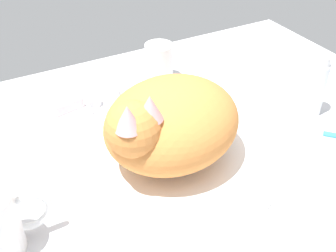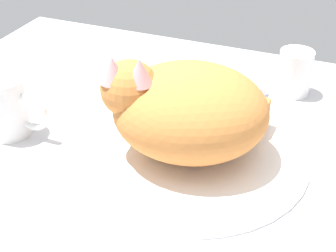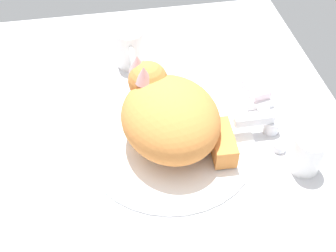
{
  "view_description": "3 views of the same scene",
  "coord_description": "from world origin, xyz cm",
  "px_view_note": "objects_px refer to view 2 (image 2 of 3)",
  "views": [
    {
      "loc": [
        -26.92,
        -48.3,
        47.32
      ],
      "look_at": [
        -0.42,
        0.57,
        6.98
      ],
      "focal_mm": 45.53,
      "sensor_mm": 36.0,
      "label": 1
    },
    {
      "loc": [
        20.96,
        -60.54,
        46.28
      ],
      "look_at": [
        -2.77,
        -1.84,
        5.64
      ],
      "focal_mm": 54.81,
      "sensor_mm": 36.0,
      "label": 2
    },
    {
      "loc": [
        60.55,
        -11.08,
        69.78
      ],
      "look_at": [
        2.01,
        -0.84,
        7.81
      ],
      "focal_mm": 46.1,
      "sensor_mm": 36.0,
      "label": 3
    }
  ],
  "objects_px": {
    "faucet": "(229,82)",
    "rinse_cup": "(295,72)",
    "soap_bar": "(174,68)",
    "cat": "(185,108)",
    "coffee_mug": "(7,107)"
  },
  "relations": [
    {
      "from": "cat",
      "to": "soap_bar",
      "type": "height_order",
      "value": "cat"
    },
    {
      "from": "faucet",
      "to": "cat",
      "type": "xyz_separation_m",
      "value": [
        -0.01,
        -0.21,
        0.06
      ]
    },
    {
      "from": "cat",
      "to": "soap_bar",
      "type": "xyz_separation_m",
      "value": [
        -0.11,
        0.23,
        -0.06
      ]
    },
    {
      "from": "cat",
      "to": "soap_bar",
      "type": "bearing_deg",
      "value": 115.16
    },
    {
      "from": "coffee_mug",
      "to": "soap_bar",
      "type": "relative_size",
      "value": 1.91
    },
    {
      "from": "rinse_cup",
      "to": "soap_bar",
      "type": "xyz_separation_m",
      "value": [
        -0.22,
        -0.03,
        -0.02
      ]
    },
    {
      "from": "rinse_cup",
      "to": "cat",
      "type": "bearing_deg",
      "value": -114.71
    },
    {
      "from": "faucet",
      "to": "rinse_cup",
      "type": "relative_size",
      "value": 1.66
    },
    {
      "from": "rinse_cup",
      "to": "soap_bar",
      "type": "height_order",
      "value": "rinse_cup"
    },
    {
      "from": "faucet",
      "to": "rinse_cup",
      "type": "height_order",
      "value": "rinse_cup"
    },
    {
      "from": "cat",
      "to": "coffee_mug",
      "type": "bearing_deg",
      "value": -169.72
    },
    {
      "from": "cat",
      "to": "soap_bar",
      "type": "distance_m",
      "value": 0.26
    },
    {
      "from": "soap_bar",
      "to": "faucet",
      "type": "bearing_deg",
      "value": -7.85
    },
    {
      "from": "faucet",
      "to": "coffee_mug",
      "type": "xyz_separation_m",
      "value": [
        -0.29,
        -0.26,
        0.03
      ]
    },
    {
      "from": "rinse_cup",
      "to": "coffee_mug",
      "type": "bearing_deg",
      "value": -142.48
    }
  ]
}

